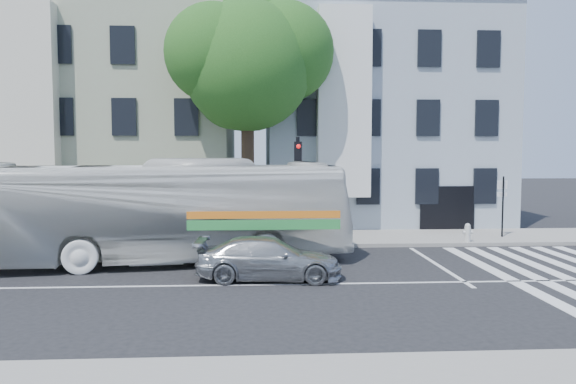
{
  "coord_description": "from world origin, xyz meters",
  "views": [
    {
      "loc": [
        0.35,
        -16.0,
        3.89
      ],
      "look_at": [
        1.5,
        3.96,
        2.4
      ],
      "focal_mm": 35.0,
      "sensor_mm": 36.0,
      "label": 1
    }
  ],
  "objects": [
    {
      "name": "hedge",
      "position": [
        -2.48,
        6.8,
        0.5
      ],
      "size": [
        8.16,
        4.06,
        0.7
      ],
      "primitive_type": null,
      "rotation": [
        0.0,
        0.0,
        -0.4
      ],
      "color": "#2A581C",
      "rests_on": "sidewalk_far"
    },
    {
      "name": "traffic_signal",
      "position": [
        2.0,
        5.94,
        2.85
      ],
      "size": [
        0.46,
        0.54,
        4.41
      ],
      "rotation": [
        0.0,
        0.0,
        -0.2
      ],
      "color": "black",
      "rests_on": "ground"
    },
    {
      "name": "street_tree",
      "position": [
        0.06,
        8.74,
        7.83
      ],
      "size": [
        7.3,
        5.9,
        11.1
      ],
      "color": "#2D2116",
      "rests_on": "ground"
    },
    {
      "name": "bus",
      "position": [
        -2.91,
        3.44,
        1.8
      ],
      "size": [
        4.94,
        13.25,
        3.6
      ],
      "primitive_type": "imported",
      "rotation": [
        0.0,
        0.0,
        1.72
      ],
      "color": "silver",
      "rests_on": "ground"
    },
    {
      "name": "far_sign_pole",
      "position": [
        11.01,
        7.59,
        1.8
      ],
      "size": [
        0.47,
        0.2,
        2.62
      ],
      "rotation": [
        0.0,
        0.0,
        0.17
      ],
      "color": "black",
      "rests_on": "sidewalk_far"
    },
    {
      "name": "ground",
      "position": [
        0.0,
        0.0,
        0.0
      ],
      "size": [
        120.0,
        120.0,
        0.0
      ],
      "primitive_type": "plane",
      "color": "black",
      "rests_on": "ground"
    },
    {
      "name": "building_right",
      "position": [
        7.0,
        15.0,
        5.5
      ],
      "size": [
        12.0,
        10.0,
        11.0
      ],
      "primitive_type": "cube",
      "color": "#96A7B3",
      "rests_on": "ground"
    },
    {
      "name": "fire_hydrant",
      "position": [
        9.0,
        6.3,
        0.54
      ],
      "size": [
        0.42,
        0.25,
        0.76
      ],
      "rotation": [
        0.0,
        0.0,
        0.03
      ],
      "color": "beige",
      "rests_on": "sidewalk_far"
    },
    {
      "name": "sidewalk_far",
      "position": [
        0.0,
        8.0,
        0.07
      ],
      "size": [
        80.0,
        4.0,
        0.15
      ],
      "primitive_type": "cube",
      "color": "gray",
      "rests_on": "ground"
    },
    {
      "name": "sedan",
      "position": [
        0.73,
        0.68,
        0.64
      ],
      "size": [
        2.08,
        4.5,
        1.27
      ],
      "primitive_type": "imported",
      "rotation": [
        0.0,
        0.0,
        1.5
      ],
      "color": "#A4A6AB",
      "rests_on": "ground"
    },
    {
      "name": "building_left",
      "position": [
        -7.0,
        15.0,
        5.5
      ],
      "size": [
        12.0,
        10.0,
        11.0
      ],
      "primitive_type": "cube",
      "color": "gray",
      "rests_on": "ground"
    }
  ]
}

